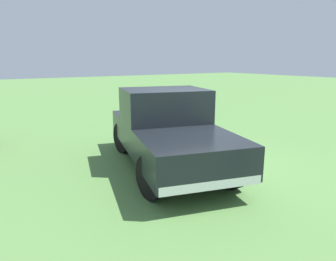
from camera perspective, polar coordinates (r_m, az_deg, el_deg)
The scene contains 2 objects.
ground_plane at distance 7.56m, azimuth 6.07°, elevation -6.50°, with size 80.00×80.00×0.00m, color #5B8C47.
pickup_truck at distance 7.27m, azimuth -0.29°, elevation 0.68°, with size 5.14×3.16×1.84m.
Camera 1 is at (-5.46, 4.58, 2.51)m, focal length 32.98 mm.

